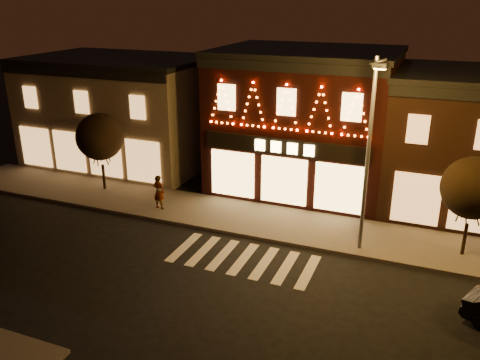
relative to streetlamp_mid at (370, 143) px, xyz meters
The scene contains 9 objects.
ground 9.62m from the streetlamp_mid, 126.16° to the right, with size 120.00×120.00×0.00m, color black.
sidewalk_far 6.05m from the streetlamp_mid, 151.51° to the left, with size 44.00×4.00×0.15m, color #47423D.
building_left 19.33m from the streetlamp_mid, 157.14° to the left, with size 12.20×8.28×7.30m.
building_pulp 8.92m from the streetlamp_mid, 122.47° to the left, with size 10.20×8.34×8.30m.
building_right_a 8.99m from the streetlamp_mid, 57.63° to the left, with size 9.20×8.28×7.50m.
streetlamp_mid is the anchor object (origin of this frame).
tree_left 15.84m from the streetlamp_mid, behind, with size 2.76×2.76×4.62m.
tree_right 4.96m from the streetlamp_mid, 17.65° to the left, with size 2.73×2.73×4.57m.
pedestrian 11.76m from the streetlamp_mid, behind, with size 0.70×0.46×1.92m, color gray.
Camera 1 is at (7.28, -14.45, 11.17)m, focal length 37.42 mm.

